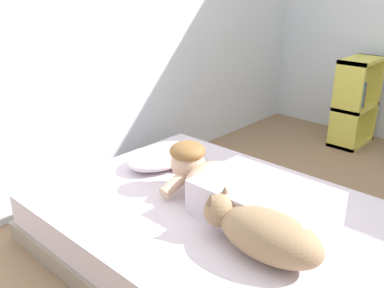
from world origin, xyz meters
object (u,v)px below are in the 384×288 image
(coffee_cup, at_px, (190,164))
(cell_phone, at_px, (236,229))
(pillow, at_px, (164,156))
(person_lying, at_px, (240,191))
(bookshelf, at_px, (355,101))
(bed, at_px, (219,232))
(dog, at_px, (263,232))

(coffee_cup, distance_m, cell_phone, 0.70)
(cell_phone, bearing_deg, pillow, 69.80)
(person_lying, relative_size, bookshelf, 1.23)
(cell_phone, height_order, bookshelf, bookshelf)
(pillow, height_order, bookshelf, bookshelf)
(coffee_cup, bearing_deg, cell_phone, -119.05)
(pillow, xyz_separation_m, person_lying, (-0.13, -0.69, 0.05))
(person_lying, height_order, coffee_cup, person_lying)
(bed, xyz_separation_m, pillow, (0.19, 0.62, 0.20))
(bed, height_order, dog, dog)
(pillow, bearing_deg, bookshelf, -13.46)
(cell_phone, xyz_separation_m, bookshelf, (2.14, 0.35, 0.10))
(bed, xyz_separation_m, cell_phone, (-0.10, -0.18, 0.14))
(pillow, bearing_deg, dog, -110.09)
(bed, height_order, person_lying, person_lying)
(person_lying, bearing_deg, cell_phone, -147.21)
(coffee_cup, distance_m, bookshelf, 1.82)
(bookshelf, bearing_deg, dog, -166.29)
(pillow, distance_m, dog, 1.05)
(dog, height_order, cell_phone, dog)
(pillow, xyz_separation_m, cell_phone, (-0.29, -0.80, -0.05))
(pillow, xyz_separation_m, dog, (-0.36, -0.98, 0.05))
(dog, relative_size, bookshelf, 0.77)
(person_lying, bearing_deg, bed, 130.17)
(pillow, height_order, person_lying, person_lying)
(bed, relative_size, bookshelf, 2.54)
(pillow, relative_size, dog, 0.90)
(bed, relative_size, cell_phone, 13.63)
(dog, height_order, coffee_cup, dog)
(person_lying, bearing_deg, coffee_cup, 70.85)
(person_lying, xyz_separation_m, dog, (-0.23, -0.29, -0.00))
(cell_phone, bearing_deg, dog, -109.65)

